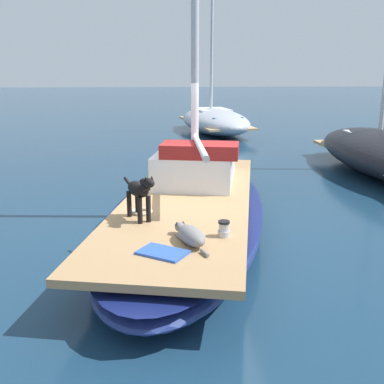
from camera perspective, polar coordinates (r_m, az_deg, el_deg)
ground_plane at (r=7.99m, az=-0.47°, el=-5.12°), size 120.00×120.00×0.00m
sailboat_main at (r=7.88m, az=-0.48°, el=-2.83°), size 3.87×7.59×0.66m
cabin_house at (r=8.78m, az=0.62°, el=3.58°), size 1.80×2.46×0.84m
dog_black at (r=6.52m, az=-6.51°, el=0.07°), size 0.51×0.87×0.70m
dog_grey at (r=5.73m, az=-0.24°, el=-5.32°), size 0.45×0.92×0.22m
deck_winch at (r=5.96m, az=3.96°, el=-4.62°), size 0.16×0.16×0.21m
coiled_rope at (r=6.94m, az=-6.23°, el=-2.43°), size 0.32×0.32×0.04m
deck_towel at (r=5.45m, az=-3.66°, el=-7.48°), size 0.67×0.60×0.03m
moored_boat_far_astern at (r=20.12m, az=2.84°, el=8.85°), size 3.46×6.10×6.40m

